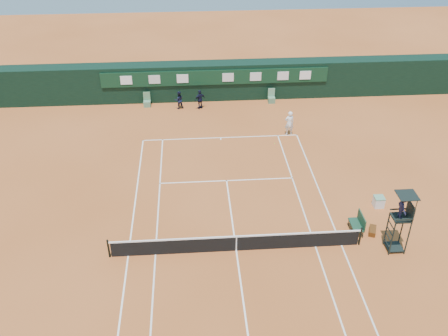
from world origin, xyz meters
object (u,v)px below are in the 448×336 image
Objects in this scene: player_bench at (359,223)px; umpire_chair at (402,211)px; tennis_net at (236,243)px; cooler at (379,202)px; player at (289,123)px.

umpire_chair is at bearing -46.35° from player_bench.
player_bench is (6.62, 1.03, 0.09)m from tennis_net.
cooler is 0.35× the size of player.
player is (-1.71, 11.00, 0.31)m from player_bench.
tennis_net is 8.30m from umpire_chair.
umpire_chair is (8.06, -0.47, 1.95)m from tennis_net.
cooler is 9.58m from player.
player_bench reaches higher than cooler.
player is (4.91, 12.03, 0.40)m from tennis_net.
tennis_net is 6.70m from player_bench.
tennis_net is at bearing 176.65° from umpire_chair.
player reaches higher than player_bench.
tennis_net is at bearing -171.11° from player_bench.
umpire_chair is 2.79m from player_bench.
umpire_chair reaches higher than player.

